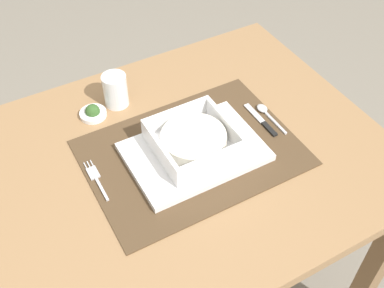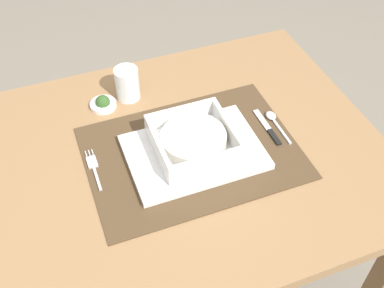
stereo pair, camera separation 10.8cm
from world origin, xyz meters
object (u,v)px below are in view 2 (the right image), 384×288
object	(u,v)px
spoon	(273,119)
drinking_glass	(127,85)
dining_table	(181,183)
butter_knife	(269,129)
porridge_bowl	(194,141)
condiment_saucer	(103,104)
fork	(93,166)

from	to	relation	value
spoon	drinking_glass	bearing A→B (deg)	146.51
dining_table	spoon	world-z (taller)	spoon
dining_table	butter_knife	bearing A→B (deg)	-1.20
spoon	drinking_glass	distance (m)	0.38
butter_knife	drinking_glass	size ratio (longest dim) A/B	1.47
dining_table	porridge_bowl	size ratio (longest dim) A/B	5.37
porridge_bowl	spoon	world-z (taller)	porridge_bowl
drinking_glass	butter_knife	bearing A→B (deg)	-40.68
spoon	condiment_saucer	world-z (taller)	condiment_saucer
dining_table	drinking_glass	xyz separation A→B (m)	(-0.06, 0.24, 0.15)
porridge_bowl	drinking_glass	xyz separation A→B (m)	(-0.09, 0.25, -0.00)
dining_table	condiment_saucer	bearing A→B (deg)	119.78
butter_knife	spoon	bearing A→B (deg)	42.63
dining_table	drinking_glass	size ratio (longest dim) A/B	10.91
spoon	butter_knife	bearing A→B (deg)	-133.35
dining_table	drinking_glass	world-z (taller)	drinking_glass
butter_knife	condiment_saucer	bearing A→B (deg)	144.74
fork	butter_knife	bearing A→B (deg)	-0.24
fork	porridge_bowl	bearing A→B (deg)	-5.35
butter_knife	drinking_glass	world-z (taller)	drinking_glass
dining_table	spoon	bearing A→B (deg)	4.79
spoon	condiment_saucer	distance (m)	0.43
butter_knife	porridge_bowl	bearing A→B (deg)	179.12
porridge_bowl	condiment_saucer	bearing A→B (deg)	123.87
porridge_bowl	condiment_saucer	distance (m)	0.28
spoon	dining_table	bearing A→B (deg)	-173.55
fork	drinking_glass	size ratio (longest dim) A/B	1.43
fork	butter_knife	xyz separation A→B (m)	(0.42, -0.03, 0.00)
dining_table	spoon	size ratio (longest dim) A/B	8.17
butter_knife	drinking_glass	distance (m)	0.38
butter_knife	condiment_saucer	xyz separation A→B (m)	(-0.35, 0.23, 0.00)
spoon	condiment_saucer	size ratio (longest dim) A/B	1.74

